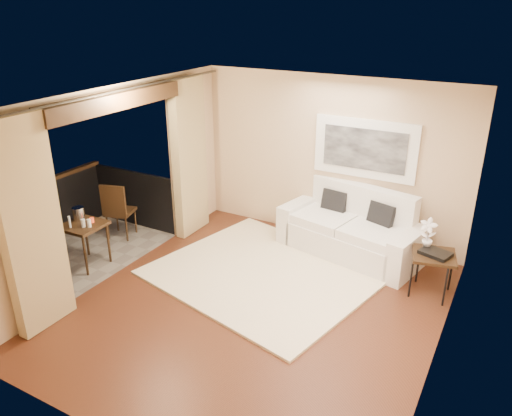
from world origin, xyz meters
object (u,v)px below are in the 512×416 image
Objects in this scene: balcony_chair_far at (117,207)px; balcony_chair_near at (21,231)px; sofa at (352,231)px; ice_bucket at (79,214)px; orchid at (428,234)px; bistro_table at (83,229)px; side_table at (434,258)px.

balcony_chair_near is (-0.57, -1.40, 0.02)m from balcony_chair_far.
sofa reaches higher than ice_bucket.
sofa is at bearing 156.62° from orchid.
balcony_chair_far reaches higher than bistro_table.
side_table is 0.65× the size of balcony_chair_near.
side_table is at bearing 41.25° from balcony_chair_near.
balcony_chair_far is at bearing 87.45° from balcony_chair_near.
balcony_chair_far is at bearing 92.80° from ice_bucket.
sofa is at bearing 154.74° from side_table.
orchid is at bearing 19.84° from ice_bucket.
orchid reaches higher than ice_bucket.
bistro_table is 0.69× the size of balcony_chair_far.
sofa is 3.46× the size of bistro_table.
side_table is 0.33m from orchid.
ice_bucket is (-3.55, -2.24, 0.40)m from sofa.
sofa is 5.02m from balcony_chair_near.
side_table is at bearing 19.69° from bistro_table.
sofa reaches higher than side_table.
ice_bucket reaches higher than side_table.
bistro_table is 3.39× the size of ice_bucket.
sofa is 5.30× the size of orchid.
side_table is 5.02m from bistro_table.
balcony_chair_near is at bearing -156.91° from orchid.
bistro_table is at bearing 51.46° from balcony_chair_near.
ice_bucket is at bearing 151.00° from bistro_table.
orchid reaches higher than bistro_table.
ice_bucket is (-0.17, 0.09, 0.18)m from bistro_table.
ice_bucket is (-4.75, -1.72, -0.05)m from orchid.
side_table is 5.92m from balcony_chair_near.
orchid reaches higher than balcony_chair_far.
side_table is 1.51× the size of orchid.
bistro_table is (-3.38, -2.33, 0.22)m from sofa.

